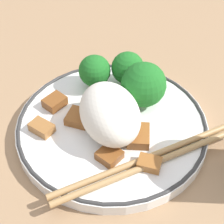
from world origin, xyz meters
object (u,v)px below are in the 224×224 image
object	(u,v)px
plate	(112,126)
chopsticks	(151,160)
broccoli_back_left	(144,85)
broccoli_back_right	(98,71)
broccoli_back_center	(128,68)

from	to	relation	value
plate	chopsticks	bearing A→B (deg)	17.44
broccoli_back_left	chopsticks	size ratio (longest dim) A/B	0.25
broccoli_back_right	chopsticks	size ratio (longest dim) A/B	0.20
broccoli_back_right	chopsticks	world-z (taller)	broccoli_back_right
broccoli_back_left	chopsticks	world-z (taller)	broccoli_back_left
plate	broccoli_back_right	distance (m)	0.08
plate	broccoli_back_center	xyz separation A→B (m)	(-0.07, 0.04, 0.03)
broccoli_back_left	broccoli_back_right	world-z (taller)	broccoli_back_left
broccoli_back_left	broccoli_back_center	bearing A→B (deg)	-171.51
broccoli_back_center	broccoli_back_right	distance (m)	0.04
plate	broccoli_back_center	distance (m)	0.09
broccoli_back_right	broccoli_back_center	bearing A→B (deg)	76.01
broccoli_back_left	chopsticks	xyz separation A→B (m)	(0.10, -0.03, -0.03)
broccoli_back_left	plate	bearing A→B (deg)	-65.14
plate	broccoli_back_left	bearing A→B (deg)	114.86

